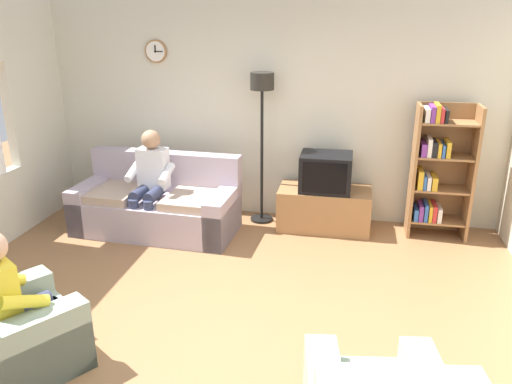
# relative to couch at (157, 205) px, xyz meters

# --- Properties ---
(ground_plane) EXTENTS (12.00, 12.00, 0.00)m
(ground_plane) POSITION_rel_couch_xyz_m (1.24, -1.82, -0.31)
(ground_plane) COLOR #8C603D
(back_wall_assembly) EXTENTS (6.20, 0.17, 2.70)m
(back_wall_assembly) POSITION_rel_couch_xyz_m (1.24, 0.84, 1.04)
(back_wall_assembly) COLOR beige
(back_wall_assembly) RESTS_ON ground_plane
(couch) EXTENTS (1.94, 0.97, 0.90)m
(couch) POSITION_rel_couch_xyz_m (0.00, 0.00, 0.00)
(couch) COLOR #A899A8
(couch) RESTS_ON ground_plane
(tv_stand) EXTENTS (1.10, 0.56, 0.50)m
(tv_stand) POSITION_rel_couch_xyz_m (1.97, 0.43, -0.06)
(tv_stand) COLOR olive
(tv_stand) RESTS_ON ground_plane
(tv) EXTENTS (0.60, 0.49, 0.44)m
(tv) POSITION_rel_couch_xyz_m (1.97, 0.41, 0.41)
(tv) COLOR black
(tv) RESTS_ON tv_stand
(bookshelf) EXTENTS (0.68, 0.36, 1.56)m
(bookshelf) POSITION_rel_couch_xyz_m (3.24, 0.50, 0.49)
(bookshelf) COLOR olive
(bookshelf) RESTS_ON ground_plane
(floor_lamp) EXTENTS (0.28, 0.28, 1.85)m
(floor_lamp) POSITION_rel_couch_xyz_m (1.18, 0.53, 1.14)
(floor_lamp) COLOR black
(floor_lamp) RESTS_ON ground_plane
(armchair_near_window) EXTENTS (1.16, 1.18, 0.90)m
(armchair_near_window) POSITION_rel_couch_xyz_m (-0.11, -2.65, -0.02)
(armchair_near_window) COLOR gray
(armchair_near_window) RESTS_ON ground_plane
(person_on_couch) EXTENTS (0.53, 0.55, 1.24)m
(person_on_couch) POSITION_rel_couch_xyz_m (-0.02, -0.11, 0.39)
(person_on_couch) COLOR silver
(person_on_couch) RESTS_ON ground_plane
(person_in_left_armchair) EXTENTS (0.61, 0.64, 1.12)m
(person_in_left_armchair) POSITION_rel_couch_xyz_m (-0.06, -2.58, 0.29)
(person_in_left_armchair) COLOR yellow
(person_in_left_armchair) RESTS_ON ground_plane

